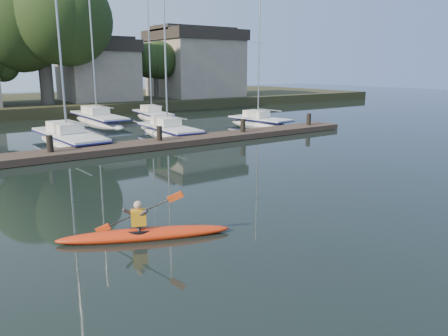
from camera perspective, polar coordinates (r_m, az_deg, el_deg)
ground at (r=12.48m, az=8.72°, el=-8.17°), size 160.00×160.00×0.00m
kayak at (r=12.00m, az=-10.40°, el=-8.22°), size 4.50×2.37×1.48m
dock at (r=24.16m, az=-14.76°, el=2.43°), size 34.00×2.00×1.80m
sailboat_2 at (r=27.92m, az=-19.55°, el=2.67°), size 2.80×9.33×15.24m
sailboat_3 at (r=29.93m, az=-7.19°, el=4.00°), size 2.25×7.72×12.35m
sailboat_4 at (r=34.95m, az=4.65°, el=5.37°), size 2.83×6.65×10.95m
sailboat_6 at (r=38.09m, az=-16.07°, el=5.51°), size 2.22×10.47×16.64m
sailboat_7 at (r=40.04m, az=-9.29°, el=6.22°), size 2.70×7.49×11.80m
shore at (r=49.62m, az=-24.07°, el=10.52°), size 90.00×25.25×12.75m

